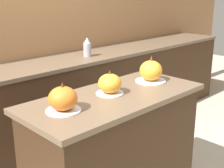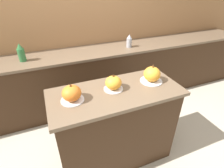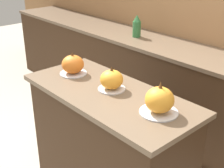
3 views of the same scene
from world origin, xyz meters
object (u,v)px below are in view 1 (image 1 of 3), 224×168
at_px(pumpkin_cake_right, 151,71).
at_px(bottle_short, 87,47).
at_px(pumpkin_cake_center, 110,84).
at_px(pumpkin_cake_left, 63,99).

bearing_deg(pumpkin_cake_right, bottle_short, 75.14).
xyz_separation_m(pumpkin_cake_center, bottle_short, (0.70, 1.06, 0.02)).
bearing_deg(pumpkin_cake_center, bottle_short, 56.36).
xyz_separation_m(pumpkin_cake_left, pumpkin_cake_center, (0.40, 0.03, -0.00)).
height_order(pumpkin_cake_left, pumpkin_cake_center, pumpkin_cake_left).
relative_size(pumpkin_cake_center, pumpkin_cake_right, 0.81).
bearing_deg(pumpkin_cake_left, pumpkin_cake_right, 1.71).
bearing_deg(bottle_short, pumpkin_cake_left, -135.38).
bearing_deg(pumpkin_cake_right, pumpkin_cake_center, 178.96).
distance_m(pumpkin_cake_left, pumpkin_cake_center, 0.40).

